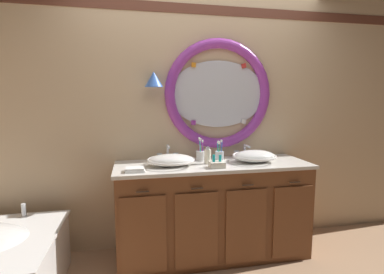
% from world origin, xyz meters
% --- Properties ---
extents(ground_plane, '(14.00, 14.00, 0.00)m').
position_xyz_m(ground_plane, '(0.00, 0.00, 0.00)').
color(ground_plane, tan).
extents(back_wall_assembly, '(6.40, 0.26, 2.60)m').
position_xyz_m(back_wall_assembly, '(0.02, 0.58, 1.32)').
color(back_wall_assembly, '#D6B78E').
rests_on(back_wall_assembly, ground_plane).
extents(vanity_counter, '(1.78, 0.62, 0.89)m').
position_xyz_m(vanity_counter, '(0.06, 0.26, 0.44)').
color(vanity_counter, brown).
rests_on(vanity_counter, ground_plane).
extents(sink_basin_left, '(0.42, 0.42, 0.10)m').
position_xyz_m(sink_basin_left, '(-0.33, 0.23, 0.94)').
color(sink_basin_left, white).
rests_on(sink_basin_left, vanity_counter).
extents(sink_basin_right, '(0.41, 0.41, 0.11)m').
position_xyz_m(sink_basin_right, '(0.46, 0.23, 0.94)').
color(sink_basin_right, white).
rests_on(sink_basin_right, vanity_counter).
extents(faucet_set_left, '(0.21, 0.14, 0.16)m').
position_xyz_m(faucet_set_left, '(-0.33, 0.47, 0.95)').
color(faucet_set_left, silver).
rests_on(faucet_set_left, vanity_counter).
extents(faucet_set_right, '(0.23, 0.15, 0.13)m').
position_xyz_m(faucet_set_right, '(0.46, 0.46, 0.94)').
color(faucet_set_right, silver).
rests_on(faucet_set_right, vanity_counter).
extents(toothbrush_holder_left, '(0.09, 0.09, 0.22)m').
position_xyz_m(toothbrush_holder_left, '(-0.02, 0.41, 0.94)').
color(toothbrush_holder_left, white).
rests_on(toothbrush_holder_left, vanity_counter).
extents(toothbrush_holder_right, '(0.09, 0.09, 0.20)m').
position_xyz_m(toothbrush_holder_right, '(0.15, 0.35, 0.94)').
color(toothbrush_holder_right, silver).
rests_on(toothbrush_holder_right, vanity_counter).
extents(soap_dispenser, '(0.06, 0.07, 0.16)m').
position_xyz_m(soap_dispenser, '(0.01, 0.25, 0.96)').
color(soap_dispenser, '#EFE5C6').
rests_on(soap_dispenser, vanity_counter).
extents(folded_hand_towel, '(0.16, 0.12, 0.03)m').
position_xyz_m(folded_hand_towel, '(-0.65, 0.08, 0.90)').
color(folded_hand_towel, white).
rests_on(folded_hand_towel, vanity_counter).
extents(toiletry_basket, '(0.13, 0.11, 0.11)m').
position_xyz_m(toiletry_basket, '(0.05, 0.09, 0.92)').
color(toiletry_basket, beige).
rests_on(toiletry_basket, vanity_counter).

